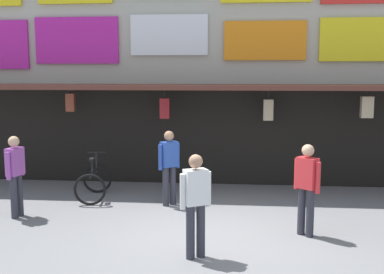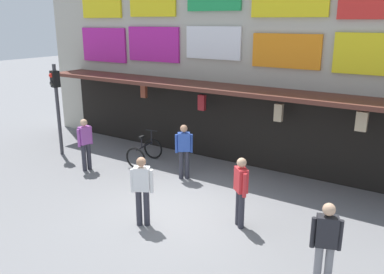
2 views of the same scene
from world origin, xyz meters
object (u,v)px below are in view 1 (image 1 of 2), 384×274
object	(u,v)px
bicycle_parked	(94,182)
pedestrian_in_yellow	(196,200)
pedestrian_in_black	(169,164)
pedestrian_in_purple	(15,172)
pedestrian_in_blue	(307,185)

from	to	relation	value
bicycle_parked	pedestrian_in_yellow	distance (m)	4.25
bicycle_parked	pedestrian_in_black	distance (m)	1.96
bicycle_parked	pedestrian_in_yellow	bearing A→B (deg)	-50.67
pedestrian_in_purple	pedestrian_in_black	xyz separation A→B (m)	(3.00, 1.13, 0.00)
pedestrian_in_blue	pedestrian_in_black	bearing A→B (deg)	148.18
bicycle_parked	pedestrian_in_purple	distance (m)	1.97
pedestrian_in_blue	bicycle_parked	bearing A→B (deg)	155.74
bicycle_parked	pedestrian_in_yellow	xyz separation A→B (m)	(2.67, -3.26, 0.55)
pedestrian_in_yellow	pedestrian_in_black	bearing A→B (deg)	105.98
pedestrian_in_blue	pedestrian_in_yellow	world-z (taller)	same
bicycle_parked	pedestrian_in_blue	size ratio (longest dim) A/B	0.75
pedestrian_in_black	pedestrian_in_yellow	world-z (taller)	same
pedestrian_in_purple	pedestrian_in_black	distance (m)	3.20
bicycle_parked	pedestrian_in_blue	distance (m)	5.05
pedestrian_in_blue	pedestrian_in_yellow	size ratio (longest dim) A/B	1.00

